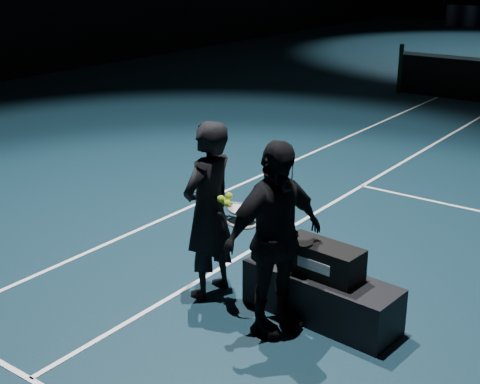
% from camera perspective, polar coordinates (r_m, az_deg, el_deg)
% --- Properties ---
extents(net_post_left, '(0.10, 0.10, 1.10)m').
position_cam_1_polar(net_post_left, '(15.79, 13.51, 10.18)').
color(net_post_left, black).
rests_on(net_post_left, floor).
extents(player_bench, '(1.43, 0.58, 0.42)m').
position_cam_1_polar(player_bench, '(5.91, 6.91, -8.80)').
color(player_bench, black).
rests_on(player_bench, floor).
extents(racket_bag, '(0.72, 0.35, 0.28)m').
position_cam_1_polar(racket_bag, '(5.75, 7.05, -5.74)').
color(racket_bag, black).
rests_on(racket_bag, player_bench).
extents(bag_signature, '(0.33, 0.03, 0.09)m').
position_cam_1_polar(bag_signature, '(5.63, 6.28, -6.29)').
color(bag_signature, white).
rests_on(bag_signature, racket_bag).
extents(player_a, '(0.40, 0.61, 1.66)m').
position_cam_1_polar(player_a, '(6.03, -2.71, -1.59)').
color(player_a, black).
rests_on(player_a, floor).
extents(player_b, '(0.67, 1.05, 1.66)m').
position_cam_1_polar(player_b, '(5.44, 2.95, -4.01)').
color(player_b, black).
rests_on(player_b, floor).
extents(racket_lower, '(0.71, 0.36, 0.03)m').
position_cam_1_polar(racket_lower, '(5.71, 0.14, -2.66)').
color(racket_lower, black).
rests_on(racket_lower, player_a).
extents(racket_upper, '(0.70, 0.31, 0.10)m').
position_cam_1_polar(racket_upper, '(5.73, 0.11, -1.52)').
color(racket_upper, black).
rests_on(racket_upper, player_b).
extents(tennis_balls, '(0.12, 0.10, 0.12)m').
position_cam_1_polar(tennis_balls, '(5.79, -1.11, -0.73)').
color(tennis_balls, '#C2D42D').
rests_on(tennis_balls, racket_upper).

